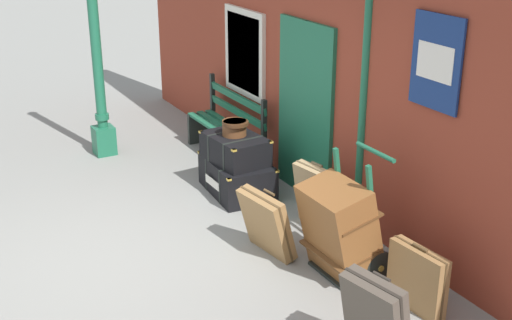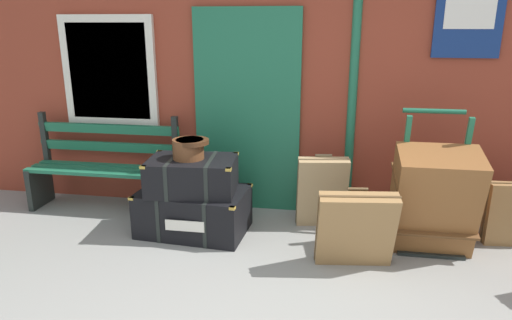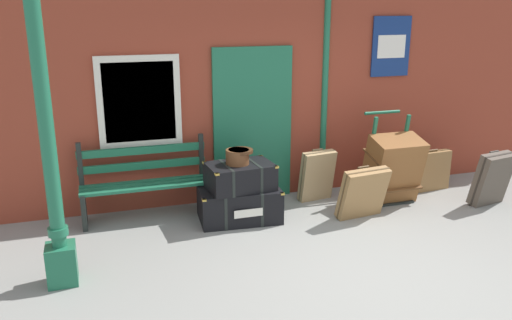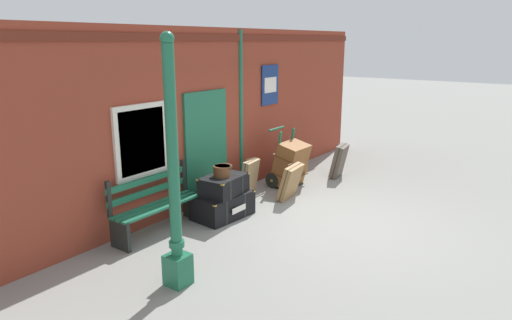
% 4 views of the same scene
% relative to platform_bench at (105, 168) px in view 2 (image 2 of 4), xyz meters
% --- Properties ---
extents(brick_facade, '(10.40, 0.35, 3.20)m').
position_rel_platform_bench_xyz_m(brick_facade, '(1.98, 0.44, 1.15)').
color(brick_facade, brown).
rests_on(brick_facade, ground).
extents(platform_bench, '(1.60, 0.43, 1.01)m').
position_rel_platform_bench_xyz_m(platform_bench, '(0.00, 0.00, 0.00)').
color(platform_bench, '#1E6647').
rests_on(platform_bench, ground).
extents(steamer_trunk_base, '(1.06, 0.73, 0.43)m').
position_rel_platform_bench_xyz_m(steamer_trunk_base, '(1.11, -0.43, -0.23)').
color(steamer_trunk_base, black).
rests_on(steamer_trunk_base, ground).
extents(steamer_trunk_middle, '(0.85, 0.61, 0.33)m').
position_rel_platform_bench_xyz_m(steamer_trunk_middle, '(1.12, -0.46, 0.14)').
color(steamer_trunk_middle, black).
rests_on(steamer_trunk_middle, steamer_trunk_base).
extents(round_hatbox, '(0.34, 0.30, 0.18)m').
position_rel_platform_bench_xyz_m(round_hatbox, '(1.10, -0.45, 0.40)').
color(round_hatbox, brown).
rests_on(round_hatbox, steamer_trunk_middle).
extents(porters_trolley, '(0.71, 0.56, 1.21)m').
position_rel_platform_bench_xyz_m(porters_trolley, '(3.28, -0.29, -0.17)').
color(porters_trolley, black).
rests_on(porters_trolley, ground).
extents(large_brown_trunk, '(0.70, 0.63, 0.96)m').
position_rel_platform_bench_xyz_m(large_brown_trunk, '(3.28, -0.46, 0.03)').
color(large_brown_trunk, brown).
rests_on(large_brown_trunk, ground).
extents(suitcase_slate, '(0.66, 0.40, 0.69)m').
position_rel_platform_bench_xyz_m(suitcase_slate, '(2.61, -0.88, -0.11)').
color(suitcase_slate, olive).
rests_on(suitcase_slate, ground).
extents(suitcase_olive, '(0.51, 0.32, 0.74)m').
position_rel_platform_bench_xyz_m(suitcase_olive, '(2.32, -0.11, -0.09)').
color(suitcase_olive, tan).
rests_on(suitcase_olive, ground).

